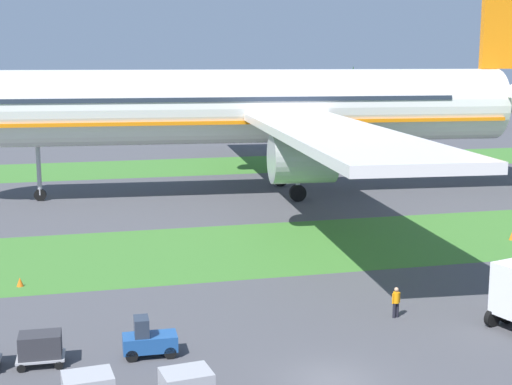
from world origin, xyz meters
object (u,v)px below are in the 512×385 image
(airliner, at_px, (264,106))
(taxiway_marker_0, at_px, (20,282))
(baggage_tug, at_px, (148,340))
(cargo_dolly_lead, at_px, (40,346))
(taxiway_marker_2, at_px, (512,236))
(ground_crew_marshaller, at_px, (396,301))

(airliner, distance_m, taxiway_marker_0, 37.01)
(baggage_tug, distance_m, cargo_dolly_lead, 5.03)
(baggage_tug, bearing_deg, taxiway_marker_0, -151.34)
(airliner, distance_m, cargo_dolly_lead, 46.56)
(cargo_dolly_lead, distance_m, taxiway_marker_2, 38.97)
(airliner, height_order, taxiway_marker_2, airliner)
(taxiway_marker_0, relative_size, taxiway_marker_2, 0.84)
(cargo_dolly_lead, bearing_deg, baggage_tug, 90.00)
(taxiway_marker_0, bearing_deg, cargo_dolly_lead, -82.76)
(cargo_dolly_lead, bearing_deg, taxiway_marker_0, -170.95)
(airliner, height_order, baggage_tug, airliner)
(cargo_dolly_lead, xyz_separation_m, taxiway_marker_2, (35.45, 16.18, -0.58))
(airliner, relative_size, taxiway_marker_2, 118.00)
(baggage_tug, bearing_deg, airliner, 159.64)
(ground_crew_marshaller, relative_size, taxiway_marker_0, 3.00)
(airliner, relative_size, cargo_dolly_lead, 36.04)
(cargo_dolly_lead, height_order, taxiway_marker_2, cargo_dolly_lead)
(baggage_tug, bearing_deg, taxiway_marker_2, 120.04)
(ground_crew_marshaller, height_order, taxiway_marker_2, ground_crew_marshaller)
(baggage_tug, relative_size, cargo_dolly_lead, 1.18)
(taxiway_marker_2, bearing_deg, baggage_tug, -151.77)
(ground_crew_marshaller, height_order, taxiway_marker_0, ground_crew_marshaller)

